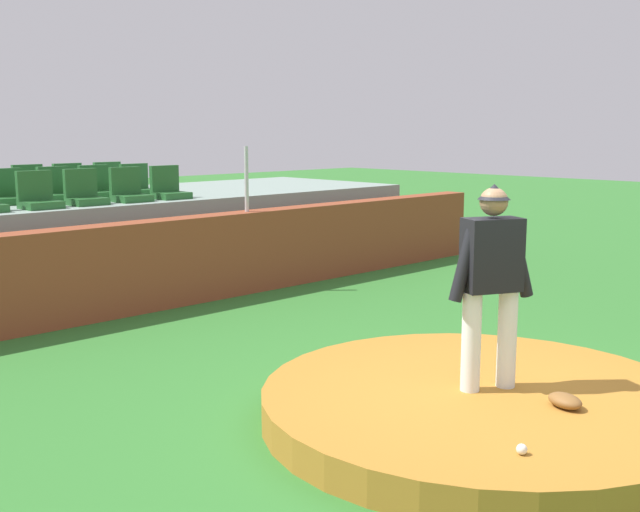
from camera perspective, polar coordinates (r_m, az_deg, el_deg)
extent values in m
plane|color=#30742C|center=(6.72, 11.65, -11.81)|extent=(60.00, 60.00, 0.00)
cylinder|color=#AB7127|center=(6.68, 11.69, -10.73)|extent=(3.63, 3.63, 0.27)
cylinder|color=white|center=(6.50, 11.02, -6.20)|extent=(0.16, 0.16, 0.83)
cylinder|color=white|center=(6.66, 13.55, -5.90)|extent=(0.16, 0.16, 0.83)
cube|color=black|center=(6.43, 12.52, 0.08)|extent=(0.53, 0.43, 0.60)
cylinder|color=black|center=(6.31, 10.58, -0.34)|extent=(0.28, 0.21, 0.67)
cylinder|color=black|center=(6.56, 14.36, -0.11)|extent=(0.30, 0.22, 0.67)
sphere|color=#8C6647|center=(6.37, 12.65, 3.90)|extent=(0.23, 0.23, 0.23)
cone|color=black|center=(6.37, 12.68, 4.62)|extent=(0.35, 0.35, 0.13)
sphere|color=white|center=(5.46, 14.57, -13.55)|extent=(0.07, 0.07, 0.07)
ellipsoid|color=brown|center=(6.39, 17.52, -10.08)|extent=(0.28, 0.35, 0.11)
cube|color=brown|center=(10.49, -13.60, -0.84)|extent=(14.20, 0.40, 1.19)
cylinder|color=silver|center=(11.47, -5.41, 5.64)|extent=(0.06, 0.06, 0.96)
cube|color=gray|center=(12.54, -19.10, 0.88)|extent=(12.42, 3.36, 1.34)
cube|color=#245D29|center=(11.04, -19.77, 3.54)|extent=(0.48, 0.44, 0.10)
cube|color=#245D29|center=(11.19, -20.22, 4.87)|extent=(0.48, 0.08, 0.40)
cube|color=#245D29|center=(11.38, -16.71, 3.85)|extent=(0.48, 0.44, 0.10)
cube|color=#245D29|center=(11.52, -17.19, 5.14)|extent=(0.48, 0.08, 0.40)
cube|color=#245D29|center=(11.71, -13.62, 4.13)|extent=(0.48, 0.44, 0.10)
cube|color=#245D29|center=(11.85, -14.11, 5.38)|extent=(0.48, 0.08, 0.40)
cube|color=#245D29|center=(12.07, -10.84, 4.38)|extent=(0.48, 0.44, 0.10)
cube|color=#245D29|center=(12.20, -11.34, 5.59)|extent=(0.48, 0.08, 0.40)
cube|color=#245D29|center=(11.83, -21.73, 3.78)|extent=(0.48, 0.44, 0.10)
cube|color=#245D29|center=(11.98, -22.13, 5.02)|extent=(0.48, 0.08, 0.40)
cube|color=#245D29|center=(12.18, -18.56, 4.10)|extent=(0.48, 0.44, 0.10)
cube|color=#245D29|center=(12.33, -18.99, 5.30)|extent=(0.48, 0.08, 0.40)
cube|color=#245D29|center=(12.49, -15.83, 4.35)|extent=(0.48, 0.44, 0.10)
cube|color=#245D29|center=(12.63, -16.27, 5.52)|extent=(0.48, 0.08, 0.40)
cube|color=#245D29|center=(12.82, -13.03, 4.58)|extent=(0.48, 0.44, 0.10)
cube|color=#245D29|center=(12.96, -13.48, 5.72)|extent=(0.48, 0.08, 0.40)
cube|color=#245D29|center=(12.98, -20.27, 4.30)|extent=(0.48, 0.44, 0.10)
cube|color=#245D29|center=(13.13, -20.65, 5.43)|extent=(0.48, 0.08, 0.40)
cube|color=#245D29|center=(13.23, -17.63, 4.53)|extent=(0.48, 0.44, 0.10)
cube|color=#245D29|center=(13.38, -18.03, 5.63)|extent=(0.48, 0.08, 0.40)
cube|color=#245D29|center=(13.57, -14.91, 4.76)|extent=(0.48, 0.44, 0.10)
cube|color=#245D29|center=(13.71, -15.33, 5.83)|extent=(0.48, 0.08, 0.40)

